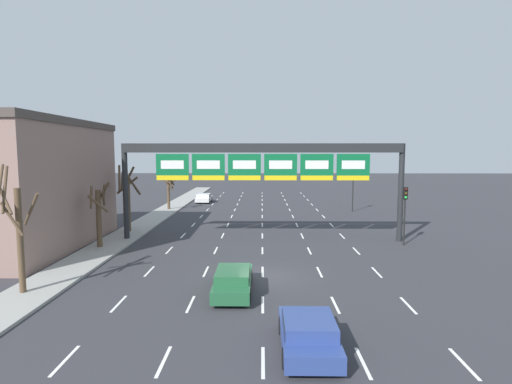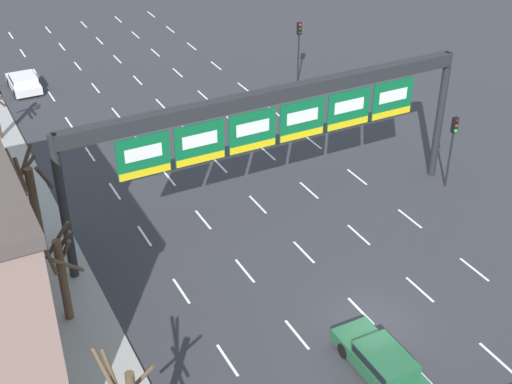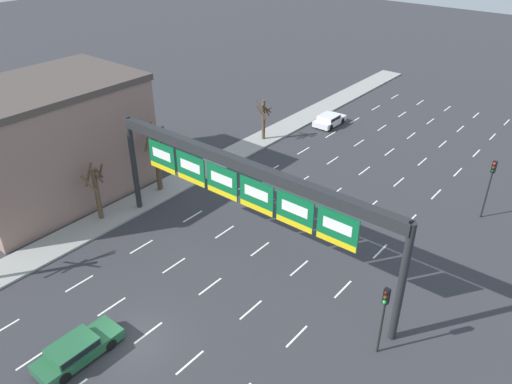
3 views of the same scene
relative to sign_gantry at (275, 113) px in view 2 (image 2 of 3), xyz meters
name	(u,v)px [view 2 (image 2 of 3)]	position (x,y,z in m)	size (l,w,h in m)	color
ground_plane	(374,325)	(0.00, -9.19, -6.30)	(220.00, 220.00, 0.00)	#333338
lane_dashes	(238,184)	(0.00, 4.31, -6.30)	(13.32, 67.00, 0.01)	white
sign_gantry	(275,113)	(0.00, 0.00, 0.00)	(21.83, 0.70, 7.59)	#232628
car_green	(382,362)	(-1.45, -11.70, -5.63)	(1.80, 4.64, 1.23)	#235B38
car_white	(24,82)	(-8.07, 23.82, -5.64)	(1.95, 3.91, 1.21)	silver
traffic_light_near_gantry	(453,138)	(10.54, -1.38, -3.18)	(0.30, 0.35, 4.35)	black
traffic_light_mid_block	(299,41)	(10.56, 15.60, -2.91)	(0.30, 0.35, 4.75)	black
tree_bare_second	(62,272)	(-11.66, -2.79, -3.65)	(1.55, 1.64, 4.64)	brown
tree_bare_furthest	(32,198)	(-11.58, 3.00, -3.21)	(2.29, 2.31, 5.67)	brown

